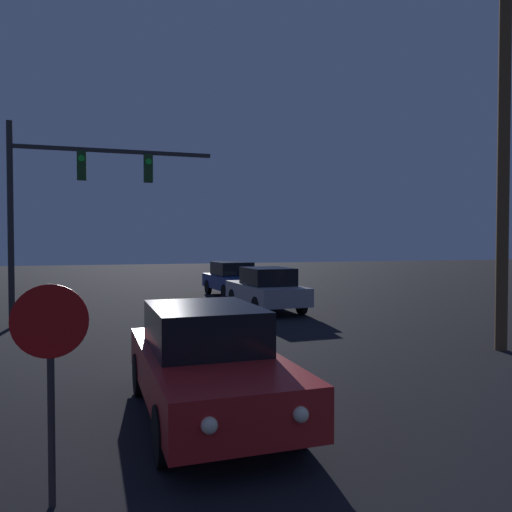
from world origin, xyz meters
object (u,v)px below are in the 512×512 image
at_px(car_far, 233,279).
at_px(traffic_signal_mast, 68,190).
at_px(utility_pole, 504,146).
at_px(car_near, 206,361).
at_px(car_mid, 266,289).
at_px(stop_sign, 50,352).

xyz_separation_m(car_far, traffic_signal_mast, (-7.03, -6.56, 3.41)).
xyz_separation_m(car_far, utility_pole, (3.17, -13.54, 4.09)).
height_order(traffic_signal_mast, utility_pole, utility_pole).
distance_m(car_near, utility_pole, 9.06).
bearing_deg(traffic_signal_mast, utility_pole, -34.35).
relative_size(car_near, utility_pole, 0.49).
distance_m(car_mid, utility_pole, 9.77).
xyz_separation_m(car_near, car_far, (4.56, 15.89, 0.00)).
bearing_deg(car_far, utility_pole, 99.41).
distance_m(car_mid, traffic_signal_mast, 7.86).
height_order(car_mid, traffic_signal_mast, traffic_signal_mast).
relative_size(car_near, car_mid, 1.00).
bearing_deg(traffic_signal_mast, stop_sign, -87.54).
bearing_deg(car_mid, traffic_signal_mast, -171.86).
bearing_deg(car_mid, stop_sign, -119.26).
bearing_deg(car_far, car_mid, 85.46).
bearing_deg(stop_sign, traffic_signal_mast, 92.46).
height_order(car_near, car_far, same).
bearing_deg(car_mid, car_far, 86.97).
distance_m(car_far, traffic_signal_mast, 10.20).
bearing_deg(car_near, utility_pole, -164.32).
bearing_deg(car_far, car_near, 70.21).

